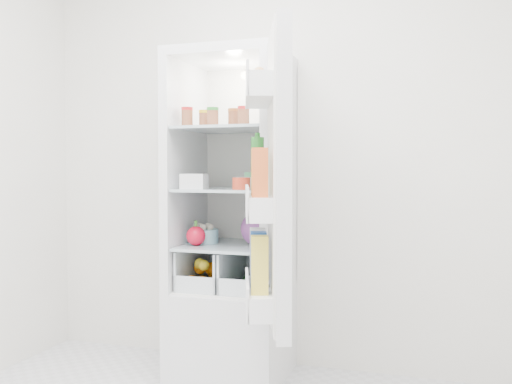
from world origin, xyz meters
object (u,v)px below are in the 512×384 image
(mushroom_bowl, at_px, (204,236))
(fridge_door, at_px, (273,186))
(refrigerator, at_px, (235,257))
(red_cabbage, at_px, (257,229))

(mushroom_bowl, xyz_separation_m, fridge_door, (0.57, -0.56, 0.31))
(mushroom_bowl, distance_m, fridge_door, 0.85)
(mushroom_bowl, bearing_deg, refrigerator, 20.96)
(refrigerator, xyz_separation_m, red_cabbage, (0.15, -0.07, 0.17))
(refrigerator, relative_size, mushroom_bowl, 10.80)
(fridge_door, bearing_deg, mushroom_bowl, 26.08)
(refrigerator, distance_m, red_cabbage, 0.24)
(red_cabbage, relative_size, fridge_door, 0.14)
(red_cabbage, bearing_deg, refrigerator, 155.36)
(refrigerator, distance_m, fridge_door, 0.85)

